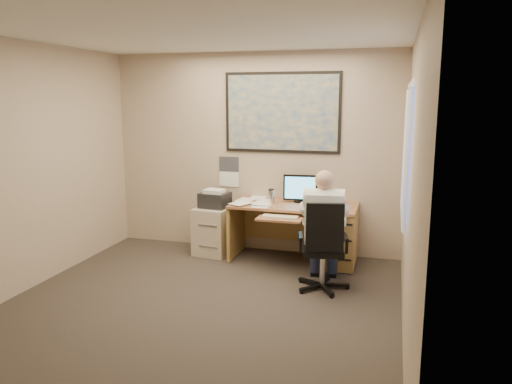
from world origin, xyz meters
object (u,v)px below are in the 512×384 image
(desk, at_px, (320,229))
(person, at_px, (324,230))
(office_chair, at_px, (321,264))
(filing_cabinet, at_px, (215,226))

(desk, height_order, person, person)
(office_chair, xyz_separation_m, person, (0.01, 0.08, 0.37))
(desk, bearing_deg, person, -79.25)
(filing_cabinet, xyz_separation_m, office_chair, (1.58, -0.95, -0.08))
(person, bearing_deg, desk, 95.45)
(filing_cabinet, bearing_deg, office_chair, -23.29)
(desk, distance_m, person, 0.91)
(filing_cabinet, distance_m, office_chair, 1.85)
(desk, bearing_deg, office_chair, -80.68)
(desk, xyz_separation_m, office_chair, (0.15, -0.94, -0.14))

